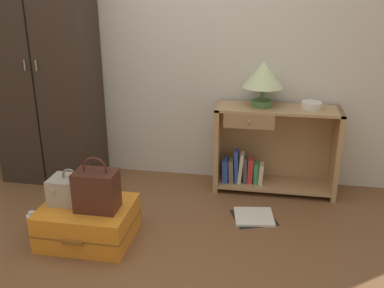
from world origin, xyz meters
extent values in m
plane|color=brown|center=(0.00, 0.00, 0.00)|extent=(9.00, 9.00, 0.00)
cube|color=beige|center=(0.00, 1.50, 1.30)|extent=(6.40, 0.10, 2.60)
cube|color=#33261E|center=(-1.12, 1.20, 1.07)|extent=(0.85, 0.45, 2.15)
cube|color=black|center=(-1.12, 0.98, 1.07)|extent=(0.01, 0.01, 2.05)
cylinder|color=gray|center=(-1.17, 0.97, 1.07)|extent=(0.01, 0.01, 0.09)
cylinder|color=gray|center=(-1.07, 0.97, 1.07)|extent=(0.01, 0.01, 0.09)
cube|color=tan|center=(0.38, 1.25, 0.37)|extent=(0.04, 0.34, 0.74)
cube|color=tan|center=(1.36, 1.25, 0.37)|extent=(0.04, 0.34, 0.74)
cube|color=tan|center=(0.87, 1.25, 0.73)|extent=(1.02, 0.34, 0.02)
cube|color=tan|center=(0.87, 1.25, 0.06)|extent=(0.94, 0.34, 0.02)
cube|color=tan|center=(0.87, 1.41, 0.37)|extent=(0.94, 0.01, 0.72)
cube|color=#9D7950|center=(0.64, 1.10, 0.66)|extent=(0.41, 0.02, 0.12)
sphere|color=#9E844C|center=(0.64, 1.08, 0.66)|extent=(0.02, 0.02, 0.02)
cube|color=#2D51B2|center=(0.45, 1.23, 0.17)|extent=(0.05, 0.13, 0.20)
cube|color=#726659|center=(0.50, 1.23, 0.17)|extent=(0.05, 0.13, 0.20)
cube|color=#2D51B2|center=(0.55, 1.23, 0.21)|extent=(0.05, 0.10, 0.29)
cube|color=beige|center=(0.58, 1.23, 0.20)|extent=(0.05, 0.13, 0.27)
cube|color=#4C474C|center=(0.62, 1.23, 0.18)|extent=(0.04, 0.10, 0.23)
cube|color=red|center=(0.67, 1.23, 0.17)|extent=(0.05, 0.08, 0.22)
cube|color=green|center=(0.72, 1.23, 0.16)|extent=(0.04, 0.10, 0.19)
cube|color=beige|center=(0.76, 1.23, 0.16)|extent=(0.04, 0.12, 0.18)
cylinder|color=#4C7542|center=(0.73, 1.27, 0.77)|extent=(0.17, 0.17, 0.05)
cylinder|color=#4C7542|center=(0.73, 1.27, 0.85)|extent=(0.04, 0.04, 0.11)
cone|color=beige|center=(0.73, 1.27, 1.01)|extent=(0.33, 0.33, 0.21)
cylinder|color=silver|center=(1.13, 1.27, 0.77)|extent=(0.17, 0.17, 0.06)
cube|color=orange|center=(-0.41, 0.24, 0.13)|extent=(0.62, 0.50, 0.26)
cube|color=brown|center=(-0.41, 0.24, 0.13)|extent=(0.62, 0.50, 0.01)
cube|color=brown|center=(-0.41, -0.02, 0.13)|extent=(0.14, 0.02, 0.03)
cube|color=#A89E8E|center=(-0.53, 0.27, 0.35)|extent=(0.28, 0.20, 0.18)
torus|color=slate|center=(-0.53, 0.27, 0.46)|extent=(0.11, 0.02, 0.11)
cube|color=tan|center=(-0.61, 0.16, 0.39)|extent=(0.02, 0.01, 0.02)
cube|color=tan|center=(-0.45, 0.16, 0.39)|extent=(0.02, 0.01, 0.02)
cube|color=#472319|center=(-0.31, 0.21, 0.40)|extent=(0.28, 0.18, 0.27)
torus|color=#472319|center=(-0.31, 0.21, 0.56)|extent=(0.17, 0.01, 0.17)
cylinder|color=white|center=(-0.83, 0.23, 0.08)|extent=(0.08, 0.08, 0.15)
cylinder|color=silver|center=(-0.83, 0.23, 0.16)|extent=(0.05, 0.05, 0.02)
cube|color=white|center=(0.72, 0.73, 0.01)|extent=(0.33, 0.31, 0.02)
cube|color=black|center=(0.72, 0.73, 0.00)|extent=(0.39, 0.38, 0.01)
camera|label=1|loc=(0.76, -2.23, 1.70)|focal=40.56mm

